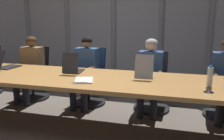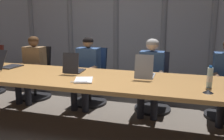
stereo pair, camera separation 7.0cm
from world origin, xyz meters
TOP-DOWN VIEW (x-y plane):
  - ground_plane at (0.00, 0.00)m, footprint 15.23×15.23m
  - conference_table at (0.00, 0.00)m, footprint 5.13×1.10m
  - curtain_backdrop at (-0.00, 2.54)m, footprint 7.62×0.17m
  - laptop_left_mid at (-1.10, 0.18)m, footprint 0.28×0.50m
  - laptop_center at (0.04, 0.19)m, footprint 0.26×0.38m
  - laptop_right_mid at (1.08, 0.19)m, footprint 0.24×0.41m
  - office_chair_left_mid at (-1.13, 0.97)m, footprint 0.60×0.61m
  - office_chair_center at (0.00, 0.97)m, footprint 0.60×0.61m
  - office_chair_right_mid at (1.11, 0.97)m, footprint 0.60×0.60m
  - person_left_mid at (-1.09, 0.81)m, footprint 0.41×0.56m
  - person_center at (-0.02, 0.81)m, footprint 0.41×0.56m
  - person_right_mid at (1.08, 0.81)m, footprint 0.39×0.55m
  - water_bottle_secondary at (1.86, -0.07)m, footprint 0.06×0.06m
  - conference_mic_left_side at (1.84, -0.29)m, footprint 0.11×0.11m
  - spiral_notepad at (0.36, -0.20)m, footprint 0.30×0.36m

SIDE VIEW (x-z plane):
  - ground_plane at x=0.00m, z-range 0.00..0.00m
  - office_chair_right_mid at x=1.11m, z-range -0.12..0.83m
  - office_chair_left_mid at x=-1.13m, z-range -0.12..0.85m
  - office_chair_center at x=0.00m, z-range -0.12..0.86m
  - conference_table at x=0.00m, z-range 0.24..0.97m
  - person_left_mid at x=-1.09m, z-range 0.08..1.25m
  - person_center at x=-0.02m, z-range 0.08..1.26m
  - person_right_mid at x=1.08m, z-range 0.08..1.27m
  - spiral_notepad at x=0.36m, z-range 0.72..0.75m
  - conference_mic_left_side at x=1.84m, z-range 0.73..0.76m
  - laptop_left_mid at x=-1.10m, z-range 0.63..0.94m
  - laptop_center at x=0.04m, z-range 0.63..0.94m
  - laptop_right_mid at x=1.08m, z-range 0.63..0.95m
  - water_bottle_secondary at x=1.86m, z-range 0.72..0.97m
  - curtain_backdrop at x=0.00m, z-range 0.00..2.95m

